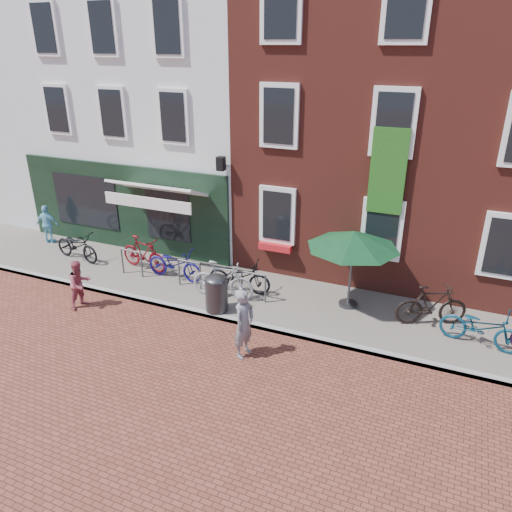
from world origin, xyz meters
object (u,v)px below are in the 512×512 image
at_px(litter_bin, 216,291).
at_px(bicycle_5, 432,305).
at_px(bicycle_1, 144,253).
at_px(cafe_person, 48,224).
at_px(woman, 244,323).
at_px(bicycle_4, 239,276).
at_px(bicycle_6, 481,327).
at_px(bicycle_2, 175,264).
at_px(boy, 80,284).
at_px(bicycle_3, 223,280).
at_px(parasol, 354,236).
at_px(bicycle_0, 77,246).

height_order(litter_bin, bicycle_5, litter_bin).
height_order(litter_bin, bicycle_1, litter_bin).
relative_size(litter_bin, cafe_person, 0.80).
relative_size(woman, bicycle_1, 0.93).
xyz_separation_m(cafe_person, bicycle_4, (7.71, -0.74, -0.20)).
height_order(woman, bicycle_6, woman).
relative_size(cafe_person, bicycle_1, 0.77).
bearing_deg(litter_bin, bicycle_2, 149.05).
bearing_deg(boy, woman, -80.40).
relative_size(bicycle_3, bicycle_6, 0.97).
height_order(bicycle_3, bicycle_6, bicycle_3).
xyz_separation_m(boy, bicycle_5, (8.78, 2.57, -0.04)).
bearing_deg(bicycle_5, bicycle_4, 69.43).
distance_m(parasol, bicycle_3, 3.72).
relative_size(bicycle_1, bicycle_2, 0.97).
height_order(cafe_person, bicycle_6, cafe_person).
height_order(bicycle_2, bicycle_5, bicycle_5).
height_order(woman, bicycle_1, woman).
distance_m(litter_bin, bicycle_4, 1.20).
bearing_deg(bicycle_1, bicycle_5, -79.00).
bearing_deg(bicycle_4, cafe_person, 77.69).
distance_m(parasol, bicycle_6, 3.64).
relative_size(bicycle_0, bicycle_2, 1.00).
height_order(bicycle_1, bicycle_6, bicycle_1).
bearing_deg(bicycle_1, bicycle_2, -88.06).
relative_size(parasol, bicycle_5, 1.35).
relative_size(litter_bin, boy, 0.81).
xyz_separation_m(boy, bicycle_6, (9.92, 2.04, -0.09)).
distance_m(woman, bicycle_6, 5.49).
bearing_deg(bicycle_2, bicycle_3, -103.36).
xyz_separation_m(litter_bin, woman, (1.43, -1.41, 0.17)).
bearing_deg(parasol, bicycle_0, -177.10).
distance_m(parasol, cafe_person, 10.83).
bearing_deg(bicycle_2, bicycle_6, -89.88).
bearing_deg(bicycle_4, bicycle_0, 83.46).
bearing_deg(boy, bicycle_6, -65.01).
bearing_deg(cafe_person, bicycle_0, 145.82).
xyz_separation_m(bicycle_1, bicycle_6, (9.62, -0.43, -0.05)).
bearing_deg(cafe_person, boy, 130.80).
relative_size(cafe_person, bicycle_0, 0.75).
xyz_separation_m(woman, bicycle_5, (3.80, 2.90, -0.20)).
relative_size(parasol, bicycle_0, 1.31).
bearing_deg(cafe_person, parasol, 165.66).
bearing_deg(bicycle_1, bicycle_0, 105.52).
distance_m(cafe_person, bicycle_6, 14.03).
bearing_deg(litter_bin, boy, -163.01).
distance_m(bicycle_2, bicycle_6, 8.39).
bearing_deg(bicycle_2, litter_bin, -119.13).
xyz_separation_m(woman, bicycle_3, (-1.60, 2.12, -0.20)).
xyz_separation_m(litter_bin, bicycle_6, (6.37, 0.96, -0.08)).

